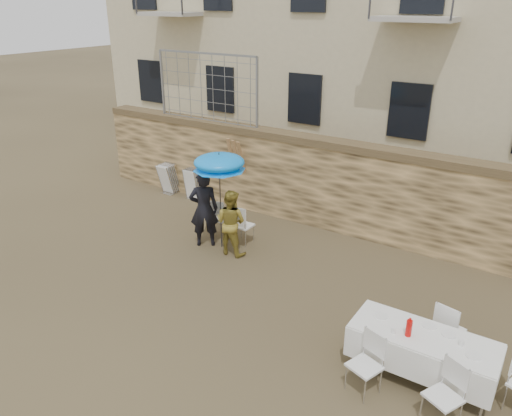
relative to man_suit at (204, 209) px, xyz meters
The scene contains 16 objects.
ground 2.92m from the man_suit, 64.13° to the right, with size 80.00×80.00×0.00m, color brown.
stone_wall 2.79m from the man_suit, 64.15° to the left, with size 13.00×0.50×2.20m, color olive.
chain_link_fence 3.78m from the man_suit, 125.56° to the left, with size 3.20×0.06×1.80m, color gray, non-canonical shape.
man_suit is the anchor object (origin of this frame).
woman_dress 0.76m from the man_suit, ahead, with size 0.73×0.57×1.50m, color gold.
umbrella 1.17m from the man_suit, 14.04° to the left, with size 1.16×1.16×2.10m.
couple_chair_left 0.69m from the man_suit, 90.00° to the left, with size 0.48×0.48×0.96m, color white, non-canonical shape.
couple_chair_right 0.98m from the man_suit, 38.16° to the left, with size 0.48×0.48×0.96m, color white, non-canonical shape.
banquet_table 5.75m from the man_suit, 17.34° to the right, with size 2.10×0.85×0.78m.
soda_bottle 5.60m from the man_suit, 19.41° to the right, with size 0.09×0.09×0.26m, color red.
table_chair_front_left 5.49m from the man_suit, 26.75° to the right, with size 0.48×0.48×0.96m, color white, non-canonical shape.
table_chair_front_right 6.49m from the man_suit, 22.36° to the right, with size 0.48×0.48×0.96m, color white, non-canonical shape.
table_chair_back 5.77m from the man_suit, ahead, with size 0.48×0.48×0.96m, color white, non-canonical shape.
chair_stack_left 3.74m from the man_suit, 143.52° to the left, with size 0.46×0.47×0.92m, color white, non-canonical shape.
chair_stack_right 3.07m from the man_suit, 133.36° to the left, with size 0.46×0.40×0.92m, color white, non-canonical shape.
wood_planks 2.33m from the man_suit, 102.00° to the left, with size 0.70×0.20×2.00m, color #A37749, non-canonical shape.
Camera 1 is at (5.49, -5.58, 5.32)m, focal length 35.00 mm.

